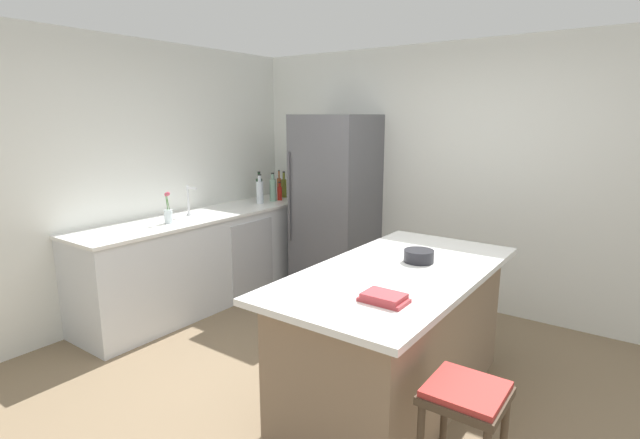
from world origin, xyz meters
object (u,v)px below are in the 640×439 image
(kitchen_island, at_px, (396,335))
(olive_oil_bottle, at_px, (284,187))
(cookbook_stack, at_px, (384,298))
(mixing_bowl, at_px, (419,256))
(sink_faucet, at_px, (189,200))
(refrigerator, at_px, (336,204))
(wine_bottle, at_px, (259,189))
(vinegar_bottle, at_px, (279,188))
(bar_stool, at_px, (465,410))
(hot_sauce_bottle, at_px, (280,193))
(gin_bottle, at_px, (273,189))
(soda_bottle, at_px, (260,191))
(flower_vase, at_px, (168,213))

(kitchen_island, height_order, olive_oil_bottle, olive_oil_bottle)
(cookbook_stack, relative_size, mixing_bowl, 1.23)
(sink_faucet, distance_m, mixing_bowl, 2.49)
(refrigerator, distance_m, wine_bottle, 0.94)
(wine_bottle, bearing_deg, vinegar_bottle, 82.39)
(bar_stool, relative_size, hot_sauce_bottle, 3.07)
(vinegar_bottle, height_order, wine_bottle, wine_bottle)
(bar_stool, relative_size, mixing_bowl, 3.25)
(vinegar_bottle, distance_m, gin_bottle, 0.20)
(kitchen_island, relative_size, bar_stool, 2.96)
(kitchen_island, bearing_deg, gin_bottle, 148.40)
(bar_stool, relative_size, wine_bottle, 1.91)
(sink_faucet, relative_size, soda_bottle, 0.91)
(flower_vase, relative_size, vinegar_bottle, 0.86)
(vinegar_bottle, bearing_deg, refrigerator, -4.67)
(hot_sauce_bottle, xyz_separation_m, soda_bottle, (-0.03, -0.30, 0.05))
(sink_faucet, height_order, vinegar_bottle, vinegar_bottle)
(flower_vase, relative_size, cookbook_stack, 1.17)
(vinegar_bottle, distance_m, cookbook_stack, 3.39)
(kitchen_island, bearing_deg, bar_stool, -43.78)
(bar_stool, xyz_separation_m, cookbook_stack, (-0.50, 0.12, 0.40))
(flower_vase, height_order, hot_sauce_bottle, flower_vase)
(bar_stool, relative_size, soda_bottle, 2.01)
(flower_vase, bearing_deg, mixing_bowl, 6.22)
(soda_bottle, xyz_separation_m, cookbook_stack, (2.54, -1.78, -0.12))
(kitchen_island, relative_size, soda_bottle, 5.94)
(kitchen_island, height_order, refrigerator, refrigerator)
(vinegar_bottle, relative_size, gin_bottle, 1.04)
(refrigerator, xyz_separation_m, hot_sauce_bottle, (-0.78, -0.02, 0.06))
(soda_bottle, distance_m, mixing_bowl, 2.59)
(olive_oil_bottle, height_order, gin_bottle, gin_bottle)
(bar_stool, bearing_deg, kitchen_island, 136.22)
(refrigerator, bearing_deg, cookbook_stack, -50.57)
(kitchen_island, relative_size, wine_bottle, 5.66)
(bar_stool, height_order, mixing_bowl, mixing_bowl)
(vinegar_bottle, bearing_deg, cookbook_stack, -39.95)
(kitchen_island, distance_m, bar_stool, 0.96)
(gin_bottle, bearing_deg, refrigerator, 8.53)
(soda_bottle, height_order, cookbook_stack, soda_bottle)
(refrigerator, bearing_deg, olive_oil_bottle, 169.38)
(kitchen_island, height_order, wine_bottle, wine_bottle)
(sink_faucet, relative_size, wine_bottle, 0.86)
(kitchen_island, height_order, mixing_bowl, mixing_bowl)
(kitchen_island, relative_size, flower_vase, 6.71)
(cookbook_stack, bearing_deg, bar_stool, -13.29)
(flower_vase, bearing_deg, soda_bottle, 91.16)
(olive_oil_bottle, bearing_deg, flower_vase, -87.28)
(cookbook_stack, xyz_separation_m, mixing_bowl, (-0.15, 0.78, 0.02))
(kitchen_island, bearing_deg, olive_oil_bottle, 144.46)
(sink_faucet, height_order, hot_sauce_bottle, sink_faucet)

